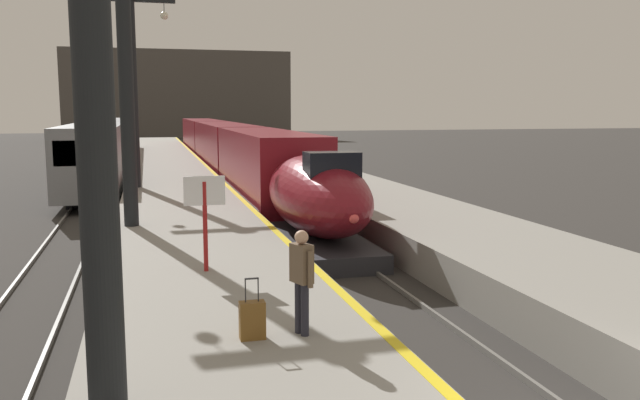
{
  "coord_description": "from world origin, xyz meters",
  "views": [
    {
      "loc": [
        -5.36,
        -6.37,
        4.62
      ],
      "look_at": [
        -0.18,
        13.23,
        1.8
      ],
      "focal_mm": 36.74,
      "sensor_mm": 36.0,
      "label": 1
    }
  ],
  "objects_px": {
    "passenger_near_edge": "(302,274)",
    "station_column_far": "(132,71)",
    "station_column_mid": "(125,54)",
    "regional_train_adjacent": "(106,145)",
    "highspeed_train_main": "(228,149)",
    "rolling_suitcase": "(252,320)",
    "departure_info_board": "(205,204)"
  },
  "relations": [
    {
      "from": "rolling_suitcase",
      "to": "station_column_mid",
      "type": "bearing_deg",
      "value": 100.54
    },
    {
      "from": "rolling_suitcase",
      "to": "station_column_far",
      "type": "bearing_deg",
      "value": 95.46
    },
    {
      "from": "station_column_far",
      "to": "passenger_near_edge",
      "type": "height_order",
      "value": "station_column_far"
    },
    {
      "from": "passenger_near_edge",
      "to": "station_column_far",
      "type": "bearing_deg",
      "value": 97.58
    },
    {
      "from": "highspeed_train_main",
      "to": "station_column_mid",
      "type": "distance_m",
      "value": 25.17
    },
    {
      "from": "highspeed_train_main",
      "to": "station_column_far",
      "type": "bearing_deg",
      "value": -113.28
    },
    {
      "from": "passenger_near_edge",
      "to": "departure_info_board",
      "type": "distance_m",
      "value": 4.72
    },
    {
      "from": "highspeed_train_main",
      "to": "rolling_suitcase",
      "type": "relative_size",
      "value": 58.92
    },
    {
      "from": "station_column_far",
      "to": "rolling_suitcase",
      "type": "relative_size",
      "value": 8.85
    },
    {
      "from": "highspeed_train_main",
      "to": "station_column_far",
      "type": "height_order",
      "value": "station_column_far"
    },
    {
      "from": "highspeed_train_main",
      "to": "station_column_far",
      "type": "distance_m",
      "value": 15.56
    },
    {
      "from": "regional_train_adjacent",
      "to": "passenger_near_edge",
      "type": "relative_size",
      "value": 21.66
    },
    {
      "from": "regional_train_adjacent",
      "to": "passenger_near_edge",
      "type": "xyz_separation_m",
      "value": [
        5.04,
        -37.99,
        -0.09
      ]
    },
    {
      "from": "station_column_far",
      "to": "rolling_suitcase",
      "type": "xyz_separation_m",
      "value": [
        2.04,
        -21.32,
        -4.96
      ]
    },
    {
      "from": "highspeed_train_main",
      "to": "departure_info_board",
      "type": "bearing_deg",
      "value": -97.81
    },
    {
      "from": "regional_train_adjacent",
      "to": "departure_info_board",
      "type": "distance_m",
      "value": 33.66
    },
    {
      "from": "departure_info_board",
      "to": "station_column_mid",
      "type": "bearing_deg",
      "value": 105.12
    },
    {
      "from": "station_column_far",
      "to": "rolling_suitcase",
      "type": "distance_m",
      "value": 21.98
    },
    {
      "from": "regional_train_adjacent",
      "to": "station_column_far",
      "type": "height_order",
      "value": "station_column_far"
    },
    {
      "from": "station_column_mid",
      "to": "rolling_suitcase",
      "type": "height_order",
      "value": "station_column_mid"
    },
    {
      "from": "rolling_suitcase",
      "to": "highspeed_train_main",
      "type": "bearing_deg",
      "value": 83.71
    },
    {
      "from": "passenger_near_edge",
      "to": "rolling_suitcase",
      "type": "xyz_separation_m",
      "value": [
        -0.8,
        -0.01,
        -0.69
      ]
    },
    {
      "from": "station_column_mid",
      "to": "regional_train_adjacent",
      "type": "bearing_deg",
      "value": 94.65
    },
    {
      "from": "regional_train_adjacent",
      "to": "station_column_mid",
      "type": "bearing_deg",
      "value": -85.35
    },
    {
      "from": "highspeed_train_main",
      "to": "passenger_near_edge",
      "type": "height_order",
      "value": "highspeed_train_main"
    },
    {
      "from": "regional_train_adjacent",
      "to": "rolling_suitcase",
      "type": "relative_size",
      "value": 37.27
    },
    {
      "from": "regional_train_adjacent",
      "to": "passenger_near_edge",
      "type": "height_order",
      "value": "regional_train_adjacent"
    },
    {
      "from": "regional_train_adjacent",
      "to": "highspeed_train_main",
      "type": "bearing_deg",
      "value": -20.15
    },
    {
      "from": "station_column_mid",
      "to": "passenger_near_edge",
      "type": "height_order",
      "value": "station_column_mid"
    },
    {
      "from": "station_column_far",
      "to": "departure_info_board",
      "type": "bearing_deg",
      "value": -84.13
    },
    {
      "from": "departure_info_board",
      "to": "station_column_far",
      "type": "bearing_deg",
      "value": 95.87
    },
    {
      "from": "rolling_suitcase",
      "to": "departure_info_board",
      "type": "bearing_deg",
      "value": 93.96
    }
  ]
}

